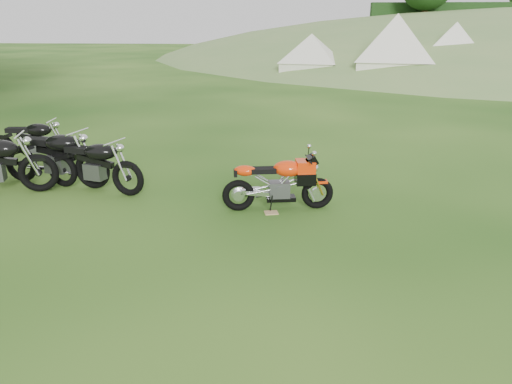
# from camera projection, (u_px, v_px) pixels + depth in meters

# --- Properties ---
(ground) EXTENTS (120.00, 120.00, 0.00)m
(ground) POSITION_uv_depth(u_px,v_px,m) (268.00, 272.00, 6.14)
(ground) COLOR #123F0D
(ground) RESTS_ON ground
(sport_motorcycle) EXTENTS (1.77, 0.72, 1.03)m
(sport_motorcycle) POSITION_uv_depth(u_px,v_px,m) (278.00, 179.00, 8.02)
(sport_motorcycle) COLOR #EC3308
(sport_motorcycle) RESTS_ON ground
(plywood_board) EXTENTS (0.25, 0.22, 0.02)m
(plywood_board) POSITION_uv_depth(u_px,v_px,m) (271.00, 213.00, 8.01)
(plywood_board) COLOR tan
(plywood_board) RESTS_ON ground
(vintage_moto_b) EXTENTS (2.03, 0.98, 1.04)m
(vintage_moto_b) POSITION_uv_depth(u_px,v_px,m) (93.00, 163.00, 8.88)
(vintage_moto_b) COLOR black
(vintage_moto_b) RESTS_ON ground
(vintage_moto_c) EXTENTS (2.22, 0.89, 1.14)m
(vintage_moto_c) POSITION_uv_depth(u_px,v_px,m) (55.00, 156.00, 9.20)
(vintage_moto_c) COLOR black
(vintage_moto_c) RESTS_ON ground
(vintage_moto_d) EXTENTS (1.92, 0.63, 0.99)m
(vintage_moto_d) POSITION_uv_depth(u_px,v_px,m) (32.00, 140.00, 10.73)
(vintage_moto_d) COLOR black
(vintage_moto_d) RESTS_ON ground
(tent_left) EXTENTS (3.27, 3.27, 2.40)m
(tent_left) POSITION_uv_depth(u_px,v_px,m) (311.00, 55.00, 26.01)
(tent_left) COLOR silver
(tent_left) RESTS_ON ground
(tent_mid) EXTENTS (3.98, 3.98, 2.98)m
(tent_mid) POSITION_uv_depth(u_px,v_px,m) (395.00, 51.00, 24.41)
(tent_mid) COLOR white
(tent_mid) RESTS_ON ground
(tent_right) EXTENTS (3.90, 3.90, 2.76)m
(tent_right) POSITION_uv_depth(u_px,v_px,m) (454.00, 52.00, 25.50)
(tent_right) COLOR silver
(tent_right) RESTS_ON ground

